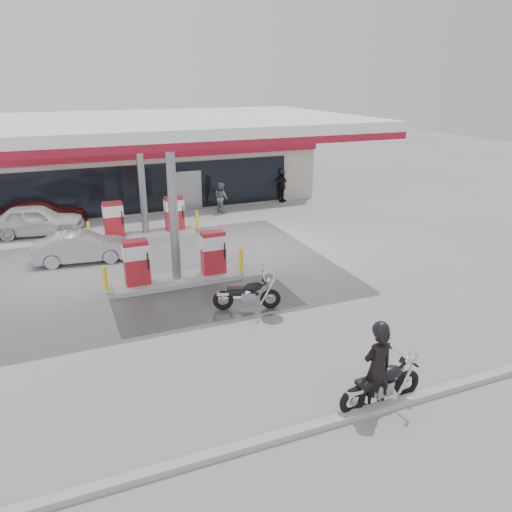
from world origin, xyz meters
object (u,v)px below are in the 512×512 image
at_px(pump_island_far, 145,222).
at_px(parked_car_right, 224,190).
at_px(main_motorcycle, 382,385).
at_px(attendant, 221,198).
at_px(biker_main, 377,368).
at_px(pump_island_near, 176,264).
at_px(parked_car_left, 40,212).
at_px(biker_walking, 282,186).
at_px(parked_motorcycle, 248,295).
at_px(sedan_white, 36,220).
at_px(hatchback_silver, 82,247).

height_order(pump_island_far, parked_car_right, pump_island_far).
relative_size(main_motorcycle, attendant, 1.35).
bearing_deg(biker_main, pump_island_near, -76.41).
distance_m(biker_main, attendant, 17.76).
distance_m(attendant, parked_car_left, 9.27).
bearing_deg(biker_main, parked_car_left, -71.41).
bearing_deg(parked_car_left, pump_island_far, -139.64).
relative_size(pump_island_near, biker_walking, 2.77).
bearing_deg(parked_motorcycle, parked_car_right, 92.48).
distance_m(pump_island_near, attendant, 9.97).
relative_size(main_motorcycle, parked_car_right, 0.61).
bearing_deg(main_motorcycle, pump_island_far, 96.22).
relative_size(sedan_white, hatchback_silver, 1.14).
bearing_deg(pump_island_far, sedan_white, 154.81).
bearing_deg(parked_car_left, attendant, -105.45).
bearing_deg(parked_car_left, sedan_white, 166.33).
height_order(parked_motorcycle, hatchback_silver, hatchback_silver).
bearing_deg(parked_car_right, pump_island_near, 158.40).
height_order(main_motorcycle, sedan_white, sedan_white).
relative_size(parked_motorcycle, biker_walking, 1.15).
bearing_deg(attendant, parked_car_right, -37.35).
distance_m(sedan_white, attendant, 9.39).
relative_size(parked_car_right, biker_walking, 1.98).
xyz_separation_m(parked_motorcycle, parked_car_right, (4.33, 15.01, 0.01)).
bearing_deg(biker_main, hatchback_silver, -68.16).
relative_size(biker_main, biker_walking, 1.09).
distance_m(main_motorcycle, biker_main, 0.54).
relative_size(main_motorcycle, sedan_white, 0.52).
bearing_deg(sedan_white, main_motorcycle, -148.12).
xyz_separation_m(main_motorcycle, parked_car_left, (-7.07, 18.79, 0.15)).
height_order(hatchback_silver, parked_car_right, hatchback_silver).
relative_size(pump_island_far, main_motorcycle, 2.31).
xyz_separation_m(main_motorcycle, biker_main, (-0.20, -0.02, 0.50)).
height_order(pump_island_near, pump_island_far, same).
bearing_deg(hatchback_silver, parked_car_right, -40.50).
distance_m(pump_island_near, biker_walking, 13.18).
bearing_deg(biker_walking, pump_island_near, -162.19).
bearing_deg(biker_walking, sedan_white, 156.52).
bearing_deg(biker_walking, pump_island_far, 173.09).
height_order(main_motorcycle, attendant, attendant).
bearing_deg(biker_walking, attendant, 163.40).
relative_size(pump_island_far, biker_main, 2.55).
bearing_deg(sedan_white, pump_island_far, -106.40).
distance_m(main_motorcycle, parked_car_left, 20.08).
bearing_deg(biker_main, pump_island_far, -82.38).
relative_size(sedan_white, parked_car_left, 0.95).
bearing_deg(parked_car_right, parked_car_left, 105.52).
relative_size(pump_island_near, attendant, 3.11).
relative_size(attendant, biker_walking, 0.89).
bearing_deg(pump_island_near, parked_car_right, 63.75).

